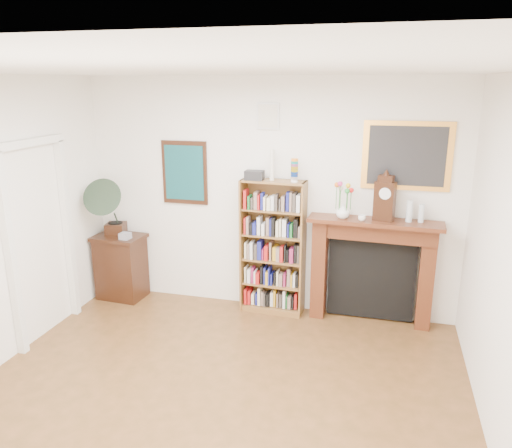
{
  "coord_description": "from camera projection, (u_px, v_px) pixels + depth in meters",
  "views": [
    {
      "loc": [
        1.33,
        -3.16,
        2.73
      ],
      "look_at": [
        0.09,
        1.6,
        1.32
      ],
      "focal_mm": 35.0,
      "sensor_mm": 36.0,
      "label": 1
    }
  ],
  "objects": [
    {
      "name": "fireplace",
      "position": [
        372.0,
        261.0,
        5.73
      ],
      "size": [
        1.49,
        0.42,
        1.25
      ],
      "rotation": [
        0.0,
        0.0,
        -0.05
      ],
      "color": "#481B11",
      "rests_on": "floor"
    },
    {
      "name": "bottle_right",
      "position": [
        421.0,
        213.0,
        5.42
      ],
      "size": [
        0.06,
        0.06,
        0.2
      ],
      "primitive_type": "cylinder",
      "color": "silver",
      "rests_on": "fireplace"
    },
    {
      "name": "mantel_clock",
      "position": [
        385.0,
        199.0,
        5.44
      ],
      "size": [
        0.24,
        0.17,
        0.51
      ],
      "rotation": [
        0.0,
        0.0,
        -0.27
      ],
      "color": "black",
      "rests_on": "fireplace"
    },
    {
      "name": "bottle_left",
      "position": [
        409.0,
        211.0,
        5.43
      ],
      "size": [
        0.07,
        0.07,
        0.24
      ],
      "primitive_type": "cylinder",
      "color": "silver",
      "rests_on": "fireplace"
    },
    {
      "name": "cd_stack",
      "position": [
        125.0,
        236.0,
        6.2
      ],
      "size": [
        0.13,
        0.13,
        0.08
      ],
      "primitive_type": "cube",
      "rotation": [
        0.0,
        0.0,
        -0.08
      ],
      "color": "#B6B5C2",
      "rests_on": "side_cabinet"
    },
    {
      "name": "flower_vase",
      "position": [
        343.0,
        211.0,
        5.58
      ],
      "size": [
        0.18,
        0.18,
        0.16
      ],
      "primitive_type": "imported",
      "rotation": [
        0.0,
        0.0,
        0.16
      ],
      "color": "white",
      "rests_on": "fireplace"
    },
    {
      "name": "door_casing",
      "position": [
        39.0,
        224.0,
        5.32
      ],
      "size": [
        0.08,
        1.02,
        2.17
      ],
      "color": "white",
      "rests_on": "left_wall"
    },
    {
      "name": "gilt_painting",
      "position": [
        407.0,
        156.0,
        5.41
      ],
      "size": [
        0.95,
        0.04,
        0.75
      ],
      "color": "gold",
      "rests_on": "back_wall"
    },
    {
      "name": "bookshelf",
      "position": [
        273.0,
        240.0,
        5.92
      ],
      "size": [
        0.77,
        0.31,
        1.88
      ],
      "rotation": [
        0.0,
        0.0,
        -0.06
      ],
      "color": "brown",
      "rests_on": "floor"
    },
    {
      "name": "teacup",
      "position": [
        362.0,
        218.0,
        5.49
      ],
      "size": [
        0.1,
        0.1,
        0.07
      ],
      "primitive_type": "imported",
      "rotation": [
        0.0,
        0.0,
        -0.22
      ],
      "color": "white",
      "rests_on": "fireplace"
    },
    {
      "name": "gramophone",
      "position": [
        108.0,
        204.0,
        6.18
      ],
      "size": [
        0.58,
        0.67,
        0.76
      ],
      "rotation": [
        0.0,
        0.0,
        0.22
      ],
      "color": "black",
      "rests_on": "side_cabinet"
    },
    {
      "name": "room",
      "position": [
        189.0,
        271.0,
        3.63
      ],
      "size": [
        4.51,
        5.01,
        2.81
      ],
      "color": "#503718",
      "rests_on": "ground"
    },
    {
      "name": "small_picture",
      "position": [
        268.0,
        116.0,
        5.68
      ],
      "size": [
        0.26,
        0.04,
        0.3
      ],
      "color": "white",
      "rests_on": "back_wall"
    },
    {
      "name": "teal_poster",
      "position": [
        185.0,
        173.0,
        6.12
      ],
      "size": [
        0.58,
        0.04,
        0.78
      ],
      "color": "black",
      "rests_on": "back_wall"
    },
    {
      "name": "side_cabinet",
      "position": [
        121.0,
        267.0,
        6.46
      ],
      "size": [
        0.64,
        0.49,
        0.84
      ],
      "primitive_type": "cube",
      "rotation": [
        0.0,
        0.0,
        -0.07
      ],
      "color": "black",
      "rests_on": "floor"
    }
  ]
}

